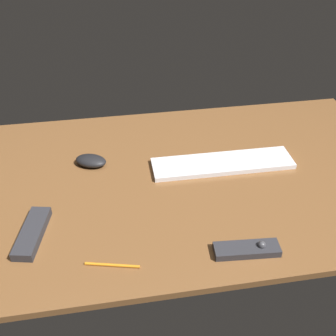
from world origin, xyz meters
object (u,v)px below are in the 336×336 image
Objects in this scene: computer_mouse at (91,161)px; media_remote at (247,249)px; tv_remote at (32,233)px; pen at (112,265)px; keyboard at (223,163)px.

computer_mouse is 57.82cm from media_remote.
computer_mouse and media_remote have the same top height.
pen is at bearing -112.25° from tv_remote.
computer_mouse is 0.57× the size of tv_remote.
computer_mouse is at bearing 170.56° from keyboard.
keyboard is at bearing 57.76° from pen.
keyboard is 42.03cm from computer_mouse.
pen is (4.12, -42.96, -1.26)cm from computer_mouse.
pen is at bearing -177.39° from media_remote.
media_remote is (37.45, -44.05, -0.60)cm from computer_mouse.
media_remote is 1.25× the size of pen.
tv_remote is (-56.97, -22.31, 0.42)cm from keyboard.
media_remote is at bearing -25.11° from computer_mouse.
media_remote is at bearing -95.62° from keyboard.
tv_remote reaches higher than keyboard.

